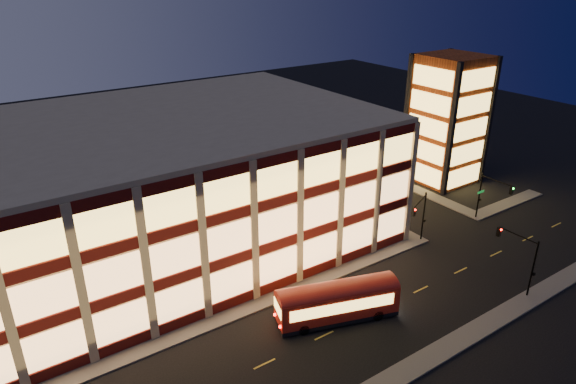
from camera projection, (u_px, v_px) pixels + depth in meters
ground at (248, 316)px, 46.18m from camera, size 200.00×200.00×0.00m
sidewalk_office_south at (213, 322)px, 45.34m from camera, size 54.00×2.00×0.15m
sidewalk_office_east at (329, 193)px, 70.90m from camera, size 2.00×30.00×0.15m
sidewalk_tower_south at (505, 204)px, 67.67m from camera, size 14.00×2.00×0.15m
sidewalk_tower_west at (386, 176)px, 76.61m from camera, size 2.00×30.00×0.15m
office_building at (141, 188)px, 54.48m from camera, size 50.45×30.45×14.50m
stair_tower at (447, 120)px, 72.30m from camera, size 8.60×8.60×18.00m
traffic_signal_far at (420, 213)px, 56.23m from camera, size 3.79×1.87×6.00m
traffic_signal_right at (491, 192)px, 61.45m from camera, size 1.20×4.37×6.00m
traffic_signal_near at (521, 252)px, 48.41m from camera, size 0.32×4.45×6.00m
trolley_bus at (337, 300)px, 45.03m from camera, size 11.13×5.93×3.67m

